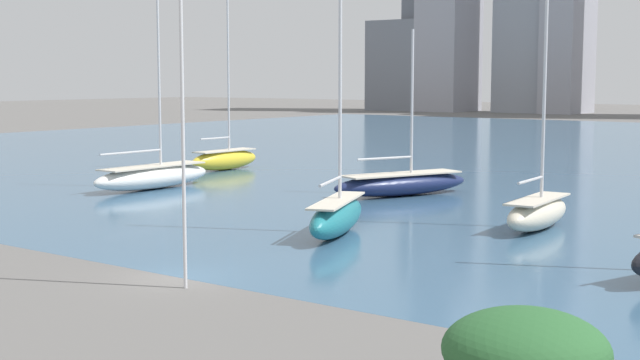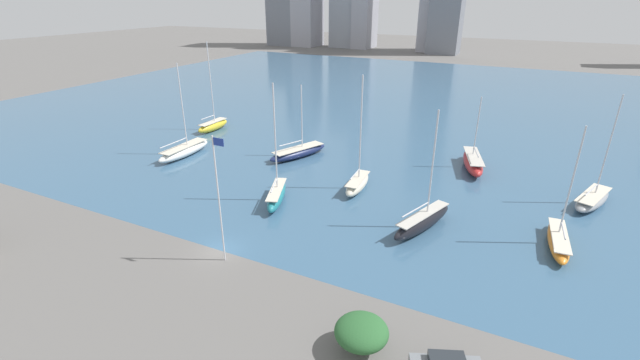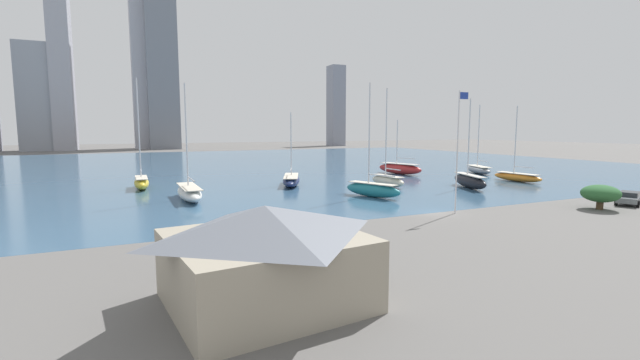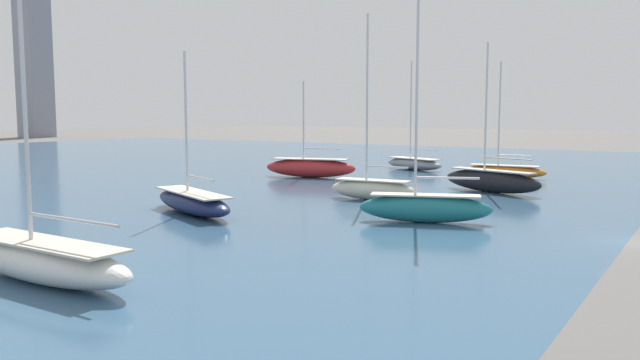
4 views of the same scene
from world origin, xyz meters
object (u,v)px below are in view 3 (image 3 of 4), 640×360
Objects in this scene: sailboat_teal at (372,189)px; sailboat_cream at (388,180)px; flag_pole at (458,148)px; parked_sedan_gray at (629,198)px; sailboat_orange at (517,177)px; sailboat_yellow at (141,182)px; sailboat_black at (469,181)px; boat_shed at (265,255)px; sailboat_red at (400,168)px; sailboat_gray at (479,169)px; sailboat_navy at (291,180)px; sailboat_white at (189,192)px.

sailboat_cream is at bearing 24.46° from sailboat_teal.
flag_pole is 2.42× the size of parked_sedan_gray.
sailboat_orange is 2.42× the size of parked_sedan_gray.
sailboat_yellow is 60.58m from sailboat_orange.
sailboat_cream reaches higher than sailboat_black.
boat_shed reaches higher than parked_sedan_gray.
sailboat_red is 0.66× the size of sailboat_yellow.
parked_sedan_gray is (16.66, -25.41, -0.17)m from sailboat_cream.
boat_shed is at bearing -151.98° from sailboat_teal.
boat_shed is 0.74× the size of sailboat_black.
sailboat_gray is (32.86, 29.64, -6.00)m from flag_pole.
flag_pole is at bearing -117.66° from sailboat_gray.
sailboat_cream is (34.65, -12.93, -0.05)m from sailboat_yellow.
sailboat_yellow is at bearing 155.47° from sailboat_cream.
sailboat_navy is (-25.55, -7.04, -0.26)m from sailboat_red.
sailboat_orange is at bearing -74.46° from sailboat_red.
sailboat_red is at bearing 38.04° from sailboat_navy.
flag_pole is at bearing -102.13° from sailboat_teal.
sailboat_white is at bearing 82.24° from boat_shed.
sailboat_red is at bearing 2.87° from sailboat_yellow.
sailboat_yellow reaches higher than sailboat_red.
parked_sedan_gray is at bearing -11.56° from flag_pole.
parked_sedan_gray is at bearing -25.23° from sailboat_navy.
boat_shed is 0.69× the size of sailboat_white.
sailboat_red is at bearing 42.85° from boat_shed.
sailboat_red is 0.84× the size of sailboat_orange.
sailboat_white is (-24.19, 20.66, -5.90)m from flag_pole.
sailboat_yellow is 1.28× the size of sailboat_orange.
flag_pole is 1.00× the size of sailboat_orange.
sailboat_yellow reaches higher than sailboat_white.
sailboat_red is 19.13m from sailboat_cream.
sailboat_white is 0.89× the size of sailboat_yellow.
parked_sedan_gray is at bearing -28.68° from sailboat_white.
sailboat_cream is at bearing 42.71° from boat_shed.
flag_pole is 44.66m from sailboat_gray.
sailboat_yellow is at bearing 159.94° from sailboat_orange.
sailboat_black reaches higher than flag_pole.
sailboat_black is at bearing -22.46° from sailboat_yellow.
boat_shed is 65.64m from sailboat_red.
sailboat_orange is 23.89m from sailboat_cream.
sailboat_gray is (17.15, 15.30, -0.26)m from sailboat_black.
sailboat_navy reaches higher than parked_sedan_gray.
sailboat_teal is at bearing -176.55° from sailboat_orange.
boat_shed is 0.73× the size of sailboat_gray.
sailboat_cream reaches higher than sailboat_teal.
sailboat_white is at bearing -176.50° from sailboat_red.
sailboat_red is 0.71× the size of sailboat_cream.
sailboat_navy is at bearing 88.05° from sailboat_teal.
sailboat_red is (17.91, 35.38, -5.74)m from flag_pole.
sailboat_cream is at bearing -142.02° from sailboat_gray.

